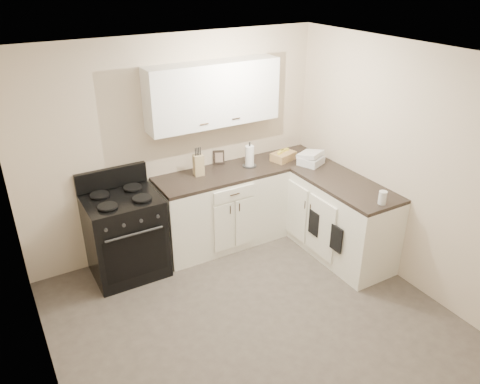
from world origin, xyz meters
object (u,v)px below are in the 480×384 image
stove (126,236)px  countertop_grill (311,160)px  paper_towel (250,156)px  knife_block (199,165)px  wicker_basket (283,156)px

stove → countertop_grill: bearing=-7.2°
paper_towel → knife_block: bearing=173.8°
countertop_grill → stove: bearing=149.8°
stove → knife_block: 1.14m
stove → countertop_grill: 2.35m
paper_towel → countertop_grill: 0.75m
stove → knife_block: size_ratio=3.86×
knife_block → paper_towel: size_ratio=0.95×
knife_block → countertop_grill: 1.38m
paper_towel → wicker_basket: 0.47m
stove → knife_block: (0.96, 0.11, 0.60)m
countertop_grill → wicker_basket: bearing=104.0°
knife_block → paper_towel: paper_towel is taller
stove → wicker_basket: 2.13m
paper_towel → stove: bearing=-178.6°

